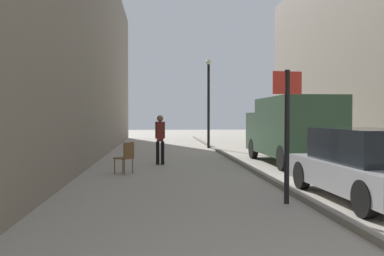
# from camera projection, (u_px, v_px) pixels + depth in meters

# --- Properties ---
(ground_plane) EXTENTS (80.00, 80.00, 0.00)m
(ground_plane) POSITION_uv_depth(u_px,v_px,m) (199.00, 169.00, 13.51)
(ground_plane) COLOR #A8A093
(building_facade_left) EXTENTS (3.36, 40.00, 9.18)m
(building_facade_left) POSITION_uv_depth(u_px,v_px,m) (30.00, 23.00, 12.94)
(building_facade_left) COLOR gray
(building_facade_left) RESTS_ON ground_plane
(kerb_strip) EXTENTS (0.16, 40.00, 0.12)m
(kerb_strip) POSITION_uv_depth(u_px,v_px,m) (247.00, 167.00, 13.64)
(kerb_strip) COLOR gray
(kerb_strip) RESTS_ON ground_plane
(pedestrian_main_foreground) EXTENTS (0.35, 0.23, 1.74)m
(pedestrian_main_foreground) POSITION_uv_depth(u_px,v_px,m) (160.00, 136.00, 14.72)
(pedestrian_main_foreground) COLOR black
(pedestrian_main_foreground) RESTS_ON ground_plane
(delivery_van) EXTENTS (2.06, 5.52, 2.36)m
(delivery_van) POSITION_uv_depth(u_px,v_px,m) (291.00, 128.00, 15.02)
(delivery_van) COLOR #335138
(delivery_van) RESTS_ON ground_plane
(parked_car) EXTENTS (1.93, 4.25, 1.45)m
(parked_car) POSITION_uv_depth(u_px,v_px,m) (367.00, 165.00, 8.48)
(parked_car) COLOR #B7B7BC
(parked_car) RESTS_ON ground_plane
(street_sign_post) EXTENTS (0.60, 0.12, 2.60)m
(street_sign_post) POSITION_uv_depth(u_px,v_px,m) (287.00, 124.00, 8.10)
(street_sign_post) COLOR black
(street_sign_post) RESTS_ON ground_plane
(lamp_post) EXTENTS (0.28, 0.28, 4.76)m
(lamp_post) POSITION_uv_depth(u_px,v_px,m) (209.00, 97.00, 22.44)
(lamp_post) COLOR black
(lamp_post) RESTS_ON ground_plane
(cafe_chair_near_window) EXTENTS (0.61, 0.61, 0.94)m
(cafe_chair_near_window) POSITION_uv_depth(u_px,v_px,m) (126.00, 156.00, 12.31)
(cafe_chair_near_window) COLOR brown
(cafe_chair_near_window) RESTS_ON ground_plane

